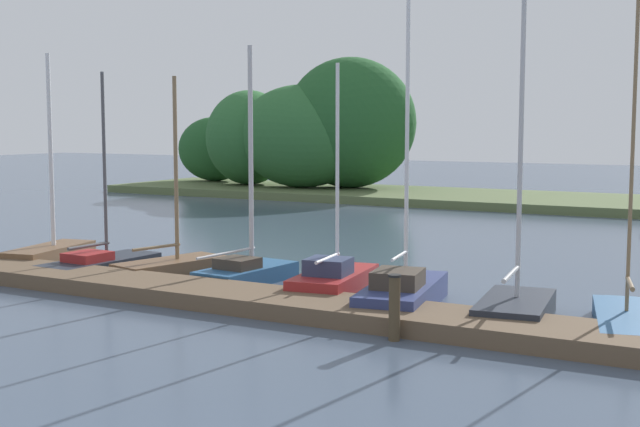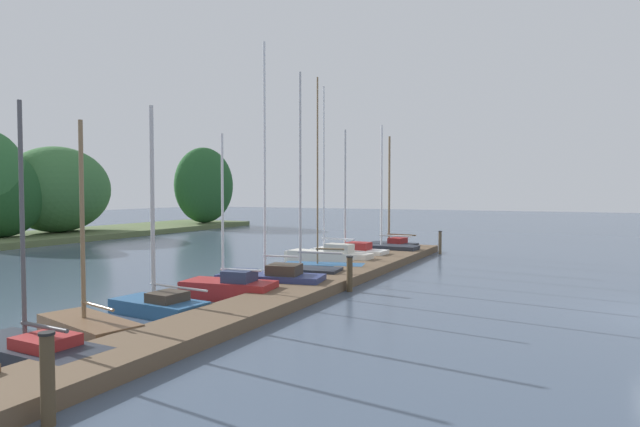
# 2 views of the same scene
# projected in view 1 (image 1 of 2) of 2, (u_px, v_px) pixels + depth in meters

# --- Properties ---
(dock_pier) EXTENTS (26.28, 1.80, 0.35)m
(dock_pier) POSITION_uv_depth(u_px,v_px,m) (426.00, 320.00, 16.22)
(dock_pier) COLOR brown
(dock_pier) RESTS_ON ground
(far_shore) EXTENTS (56.37, 8.00, 7.54)m
(far_shore) POSITION_uv_depth(u_px,v_px,m) (609.00, 139.00, 39.28)
(far_shore) COLOR #56663D
(far_shore) RESTS_ON ground
(sailboat_0) EXTENTS (1.67, 3.29, 5.80)m
(sailboat_0) POSITION_uv_depth(u_px,v_px,m) (52.00, 250.00, 23.89)
(sailboat_0) COLOR brown
(sailboat_0) RESTS_ON ground
(sailboat_1) EXTENTS (1.41, 3.66, 5.23)m
(sailboat_1) POSITION_uv_depth(u_px,v_px,m) (102.00, 262.00, 22.54)
(sailboat_1) COLOR #232833
(sailboat_1) RESTS_ON ground
(sailboat_2) EXTENTS (1.85, 3.29, 5.09)m
(sailboat_2) POSITION_uv_depth(u_px,v_px,m) (175.00, 263.00, 22.18)
(sailboat_2) COLOR brown
(sailboat_2) RESTS_ON ground
(sailboat_3) EXTENTS (1.45, 3.39, 5.76)m
(sailboat_3) POSITION_uv_depth(u_px,v_px,m) (248.00, 268.00, 21.01)
(sailboat_3) COLOR #285684
(sailboat_3) RESTS_ON ground
(sailboat_4) EXTENTS (1.63, 3.23, 5.23)m
(sailboat_4) POSITION_uv_depth(u_px,v_px,m) (335.00, 280.00, 19.34)
(sailboat_4) COLOR maroon
(sailboat_4) RESTS_ON ground
(sailboat_5) EXTENTS (1.86, 3.92, 8.50)m
(sailboat_5) POSITION_uv_depth(u_px,v_px,m) (404.00, 289.00, 18.05)
(sailboat_5) COLOR navy
(sailboat_5) RESTS_ON ground
(sailboat_6) EXTENTS (1.62, 3.05, 7.95)m
(sailboat_6) POSITION_uv_depth(u_px,v_px,m) (516.00, 302.00, 16.89)
(sailboat_6) COLOR #232833
(sailboat_6) RESTS_ON ground
(sailboat_7) EXTENTS (1.89, 3.78, 8.17)m
(sailboat_7) POSITION_uv_depth(u_px,v_px,m) (627.00, 315.00, 16.13)
(sailboat_7) COLOR #285684
(sailboat_7) RESTS_ON ground
(mooring_piling_1) EXTENTS (0.24, 0.24, 1.20)m
(mooring_piling_1) POSITION_uv_depth(u_px,v_px,m) (394.00, 307.00, 15.32)
(mooring_piling_1) COLOR #4C3D28
(mooring_piling_1) RESTS_ON ground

